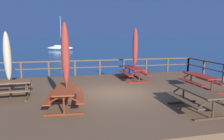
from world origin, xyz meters
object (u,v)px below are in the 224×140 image
patio_umbrella_short_mid (7,56)px  patio_umbrella_tall_mid_right (135,47)px  picnic_table_back_left (134,71)px  sailboat_distant (60,48)px  patio_umbrella_tall_back_left (65,54)px  picnic_table_front_right (10,86)px  picnic_table_front_left (197,96)px  picnic_table_mid_right (65,93)px  picnic_table_mid_centre (201,79)px

patio_umbrella_short_mid → patio_umbrella_tall_mid_right: size_ratio=0.91×
picnic_table_back_left → sailboat_distant: bearing=98.2°
patio_umbrella_tall_mid_right → patio_umbrella_tall_back_left: 6.05m
picnic_table_front_right → patio_umbrella_short_mid: bearing=126.7°
picnic_table_front_left → sailboat_distant: bearing=97.8°
picnic_table_mid_right → patio_umbrella_tall_back_left: size_ratio=0.65×
patio_umbrella_short_mid → picnic_table_mid_right: bearing=-36.5°
picnic_table_front_right → patio_umbrella_tall_mid_right: patio_umbrella_tall_mid_right is taller
picnic_table_back_left → picnic_table_mid_centre: size_ratio=1.10×
picnic_table_front_right → patio_umbrella_tall_back_left: 3.32m
patio_umbrella_tall_back_left → patio_umbrella_tall_mid_right: bearing=45.7°
patio_umbrella_tall_back_left → picnic_table_front_left: bearing=-16.9°
picnic_table_back_left → sailboat_distant: size_ratio=0.29×
picnic_table_front_left → patio_umbrella_short_mid: patio_umbrella_short_mid is taller
picnic_table_mid_right → picnic_table_front_left: 4.96m
picnic_table_back_left → patio_umbrella_tall_mid_right: patio_umbrella_tall_mid_right is taller
picnic_table_front_right → patio_umbrella_short_mid: (-0.04, 0.05, 1.32)m
patio_umbrella_short_mid → patio_umbrella_tall_back_left: size_ratio=0.90×
picnic_table_front_right → patio_umbrella_short_mid: 1.32m
picnic_table_front_left → sailboat_distant: size_ratio=0.28×
picnic_table_front_right → picnic_table_back_left: (6.59, 2.64, 0.01)m
patio_umbrella_short_mid → sailboat_distant: size_ratio=0.38×
picnic_table_back_left → sailboat_distant: 38.48m
picnic_table_mid_centre → patio_umbrella_short_mid: patio_umbrella_short_mid is taller
picnic_table_mid_right → sailboat_distant: size_ratio=0.27×
picnic_table_mid_centre → patio_umbrella_tall_mid_right: patio_umbrella_tall_mid_right is taller
patio_umbrella_tall_mid_right → picnic_table_mid_right: bearing=-134.2°
picnic_table_mid_right → sailboat_distant: (-1.26, 42.46, -0.65)m
picnic_table_front_right → picnic_table_front_left: bearing=-23.5°
picnic_table_front_right → sailboat_distant: 40.75m
picnic_table_front_left → picnic_table_mid_centre: bearing=52.7°
picnic_table_back_left → patio_umbrella_tall_back_left: size_ratio=0.68×
patio_umbrella_tall_mid_right → picnic_table_back_left: bearing=-161.3°
picnic_table_front_left → picnic_table_mid_centre: size_ratio=1.07×
picnic_table_front_right → picnic_table_back_left: same height
patio_umbrella_tall_back_left → sailboat_distant: size_ratio=0.42×
patio_umbrella_tall_back_left → picnic_table_mid_right: bearing=-130.4°
picnic_table_mid_centre → picnic_table_back_left: bearing=129.0°
patio_umbrella_tall_back_left → sailboat_distant: sailboat_distant is taller
patio_umbrella_tall_mid_right → patio_umbrella_tall_back_left: (-4.23, -4.34, 0.01)m
patio_umbrella_short_mid → sailboat_distant: bearing=88.4°
picnic_table_mid_centre → picnic_table_front_right: bearing=176.9°
picnic_table_front_left → patio_umbrella_short_mid: bearing=156.3°
picnic_table_mid_right → sailboat_distant: 42.48m
picnic_table_front_right → picnic_table_mid_centre: 9.14m
picnic_table_back_left → picnic_table_mid_right: 6.08m
patio_umbrella_short_mid → sailboat_distant: (1.15, 40.67, -1.96)m
picnic_table_back_left → patio_umbrella_tall_back_left: 6.18m
picnic_table_front_right → picnic_table_front_left: (7.15, -3.10, 0.01)m
picnic_table_front_right → patio_umbrella_tall_mid_right: bearing=21.8°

